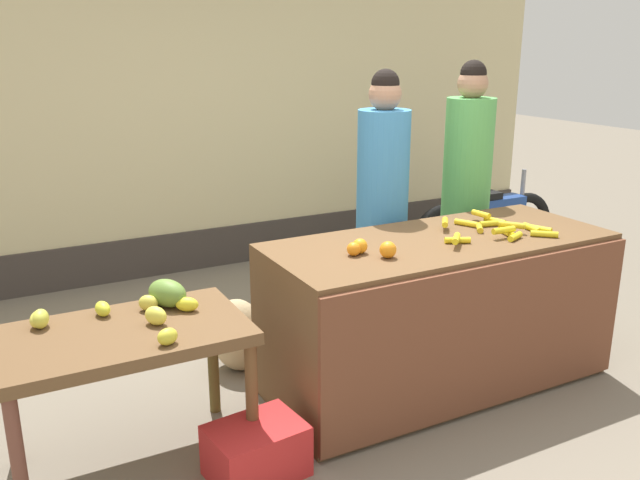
{
  "coord_description": "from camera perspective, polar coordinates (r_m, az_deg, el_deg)",
  "views": [
    {
      "loc": [
        -1.87,
        -2.91,
        1.99
      ],
      "look_at": [
        -0.25,
        0.15,
        0.95
      ],
      "focal_mm": 37.36,
      "sensor_mm": 36.0,
      "label": 1
    }
  ],
  "objects": [
    {
      "name": "mango_papaya_pile",
      "position": [
        3.36,
        -14.68,
        -5.22
      ],
      "size": [
        0.79,
        0.61,
        0.14
      ],
      "color": "#D2D144",
      "rests_on": "side_table_wooden"
    },
    {
      "name": "side_table_wooden",
      "position": [
        3.26,
        -16.36,
        -8.86
      ],
      "size": [
        1.12,
        0.67,
        0.71
      ],
      "color": "brown",
      "rests_on": "ground"
    },
    {
      "name": "market_wall_back",
      "position": [
        6.02,
        -9.85,
        12.19
      ],
      "size": [
        7.1,
        0.23,
        3.15
      ],
      "color": "beige",
      "rests_on": "ground"
    },
    {
      "name": "fruit_stall_counter",
      "position": [
        4.02,
        10.08,
        -6.11
      ],
      "size": [
        2.03,
        0.86,
        0.9
      ],
      "color": "brown",
      "rests_on": "ground"
    },
    {
      "name": "banana_bunch_pile",
      "position": [
        4.06,
        14.83,
        0.98
      ],
      "size": [
        0.74,
        0.57,
        0.07
      ],
      "color": "yellow",
      "rests_on": "fruit_stall_counter"
    },
    {
      "name": "orange_pile",
      "position": [
        3.51,
        4.34,
        -0.72
      ],
      "size": [
        0.22,
        0.22,
        0.09
      ],
      "color": "orange",
      "rests_on": "fruit_stall_counter"
    },
    {
      "name": "vendor_woman_green_shirt",
      "position": [
        4.87,
        12.37,
        3.89
      ],
      "size": [
        0.34,
        0.34,
        1.87
      ],
      "color": "#33333D",
      "rests_on": "ground"
    },
    {
      "name": "vendor_woman_blue_shirt",
      "position": [
        4.41,
        5.33,
        2.59
      ],
      "size": [
        0.34,
        0.34,
        1.83
      ],
      "color": "#33333D",
      "rests_on": "ground"
    },
    {
      "name": "produce_sack",
      "position": [
        4.22,
        -7.04,
        -8.07
      ],
      "size": [
        0.44,
        0.46,
        0.46
      ],
      "primitive_type": "ellipsoid",
      "rotation": [
        0.0,
        0.0,
        2.11
      ],
      "color": "tan",
      "rests_on": "ground"
    },
    {
      "name": "parked_motorcycle",
      "position": [
        6.16,
        13.89,
        1.23
      ],
      "size": [
        1.6,
        0.18,
        0.88
      ],
      "color": "black",
      "rests_on": "ground"
    },
    {
      "name": "produce_crate",
      "position": [
        3.32,
        -5.48,
        -17.53
      ],
      "size": [
        0.47,
        0.37,
        0.26
      ],
      "primitive_type": "cube",
      "rotation": [
        0.0,
        0.0,
        0.12
      ],
      "color": "red",
      "rests_on": "ground"
    },
    {
      "name": "ground_plane",
      "position": [
        3.99,
        4.36,
        -13.27
      ],
      "size": [
        24.0,
        24.0,
        0.0
      ],
      "primitive_type": "plane",
      "color": "#756B5B"
    }
  ]
}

